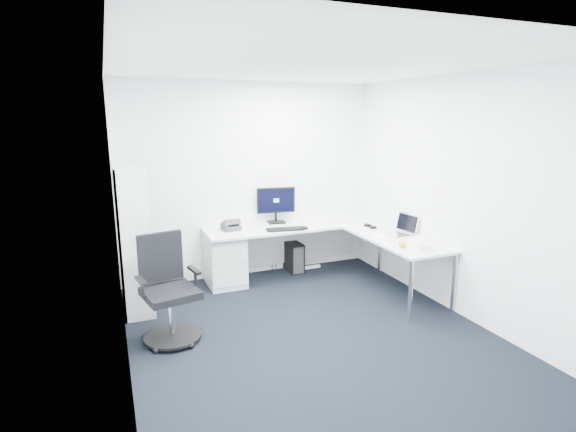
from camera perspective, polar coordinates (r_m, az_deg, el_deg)
name	(u,v)px	position (r m, az deg, el deg)	size (l,w,h in m)	color
ground	(313,336)	(4.85, 3.13, -14.94)	(4.20, 4.20, 0.00)	black
ceiling	(316,64)	(4.32, 3.58, 18.70)	(4.20, 4.20, 0.00)	white
wall_back	(250,181)	(6.32, -4.86, 4.47)	(3.60, 0.02, 2.70)	white
wall_front	(477,280)	(2.72, 22.84, -7.53)	(3.60, 0.02, 2.70)	white
wall_left	(118,226)	(3.98, -20.79, -1.14)	(0.02, 4.20, 2.70)	white
wall_right	(459,197)	(5.40, 20.89, 2.29)	(0.02, 4.20, 2.70)	white
l_desk	(306,257)	(6.09, 2.26, -5.27)	(2.54, 1.42, 0.74)	silver
drawer_pedestal	(225,258)	(6.13, -8.04, -5.31)	(0.48, 0.60, 0.74)	silver
bookshelf	(133,238)	(5.51, -19.03, -2.69)	(0.33, 0.85, 1.70)	silver
task_chair	(170,290)	(4.68, -14.73, -9.11)	(0.61, 0.61, 1.08)	black
black_pc_tower	(293,256)	(6.65, 0.59, -5.13)	(0.19, 0.44, 0.43)	black
beige_pc_tower	(168,274)	(6.23, -14.97, -7.16)	(0.17, 0.38, 0.36)	beige
power_strip	(310,267)	(6.79, 2.85, -6.50)	(0.32, 0.05, 0.04)	white
monitor	(276,205)	(6.37, -1.51, 1.42)	(0.55, 0.18, 0.53)	black
black_keyboard	(285,229)	(6.02, -0.41, -1.69)	(0.49, 0.17, 0.02)	black
mouse	(305,228)	(6.09, 2.13, -1.50)	(0.06, 0.10, 0.03)	black
desk_phone	(231,224)	(6.07, -7.27, -1.06)	(0.22, 0.22, 0.15)	#2F2F32
laptop	(394,225)	(5.90, 13.33, -1.13)	(0.38, 0.37, 0.27)	white
white_keyboard	(381,236)	(5.83, 11.75, -2.50)	(0.11, 0.38, 0.01)	white
headphones	(370,225)	(6.27, 10.41, -1.18)	(0.13, 0.21, 0.06)	black
orange_fruit	(402,244)	(5.38, 14.29, -3.53)	(0.08, 0.08, 0.08)	orange
tissue_box	(419,245)	(5.38, 16.35, -3.60)	(0.13, 0.25, 0.09)	white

